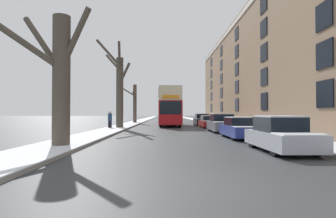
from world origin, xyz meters
The scene contains 14 objects.
ground_plane centered at (0.00, 0.00, 0.00)m, with size 320.00×320.00×0.00m, color #303335.
sidewalk_left centered at (-5.84, 53.00, 0.08)m, with size 2.45×130.00×0.16m.
sidewalk_right centered at (5.84, 53.00, 0.08)m, with size 2.45×130.00×0.16m.
terrace_facade_right centered at (11.56, 24.16, 6.30)m, with size 9.10×46.28×12.59m.
bare_tree_left_0 centered at (-5.73, 6.13, 3.19)m, with size 3.78×2.67×6.16m.
bare_tree_left_1 centered at (-5.65, 20.60, 4.10)m, with size 3.65×4.07×8.86m.
bare_tree_left_2 centered at (-5.77, 34.65, 3.16)m, with size 2.80×2.33×5.93m.
double_decker_bus centered at (-0.51, 27.05, 2.53)m, with size 2.54×10.62×4.47m.
parked_car_0 centered at (3.54, 5.14, 0.66)m, with size 1.69×3.98×1.43m.
parked_car_1 centered at (3.54, 10.66, 0.61)m, with size 1.77×4.07×1.31m.
parked_car_2 centered at (3.54, 15.99, 0.70)m, with size 1.85×3.99×1.52m.
parked_car_3 centered at (3.54, 22.20, 0.61)m, with size 1.72×4.27×1.31m.
parked_car_4 centered at (3.54, 27.62, 0.69)m, with size 1.75×4.22×1.50m.
pedestrian_left_sidewalk centered at (-6.38, 19.85, 0.96)m, with size 0.38×0.38×1.76m.
Camera 1 is at (-1.09, -5.33, 1.53)m, focal length 28.00 mm.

